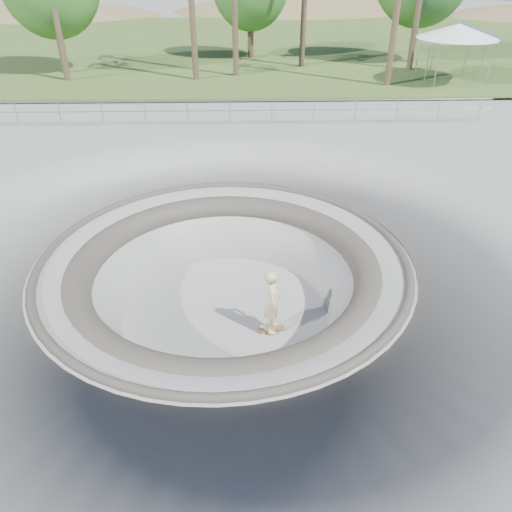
{
  "coord_description": "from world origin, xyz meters",
  "views": [
    {
      "loc": [
        0.55,
        -11.67,
        7.37
      ],
      "look_at": [
        0.9,
        0.28,
        -0.1
      ],
      "focal_mm": 35.0,
      "sensor_mm": 36.0,
      "label": 1
    }
  ],
  "objects": [
    {
      "name": "ground",
      "position": [
        0.0,
        0.0,
        0.0
      ],
      "size": [
        180.0,
        180.0,
        0.0
      ],
      "primitive_type": "plane",
      "color": "#A09F9B",
      "rests_on": "ground"
    },
    {
      "name": "skate_bowl",
      "position": [
        0.0,
        0.0,
        -1.83
      ],
      "size": [
        14.0,
        14.0,
        4.1
      ],
      "color": "#A09F9B",
      "rests_on": "ground"
    },
    {
      "name": "grass_strip",
      "position": [
        0.0,
        34.0,
        0.22
      ],
      "size": [
        180.0,
        36.0,
        0.12
      ],
      "color": "#425C25",
      "rests_on": "ground"
    },
    {
      "name": "distant_hills",
      "position": [
        3.78,
        57.17,
        -7.02
      ],
      "size": [
        103.2,
        45.0,
        28.6
      ],
      "color": "brown",
      "rests_on": "ground"
    },
    {
      "name": "safety_railing",
      "position": [
        0.0,
        12.0,
        0.69
      ],
      "size": [
        25.0,
        0.06,
        1.03
      ],
      "color": "#9799A0",
      "rests_on": "ground"
    },
    {
      "name": "skateboard",
      "position": [
        1.31,
        -0.86,
        -1.84
      ],
      "size": [
        0.76,
        0.32,
        0.08
      ],
      "color": "brown",
      "rests_on": "ground"
    },
    {
      "name": "skater",
      "position": [
        1.31,
        -0.86,
        -0.86
      ],
      "size": [
        0.48,
        0.71,
        1.92
      ],
      "primitive_type": "imported",
      "rotation": [
        0.0,
        0.0,
        1.54
      ],
      "color": "beige",
      "rests_on": "skateboard"
    },
    {
      "name": "canopy_white",
      "position": [
        13.05,
        19.01,
        3.17
      ],
      "size": [
        6.53,
        6.53,
        3.3
      ],
      "color": "#9799A0",
      "rests_on": "ground"
    },
    {
      "name": "canopy_blue",
      "position": [
        13.66,
        20.03,
        3.09
      ],
      "size": [
        5.77,
        5.77,
        3.21
      ],
      "color": "#9799A0",
      "rests_on": "ground"
    }
  ]
}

